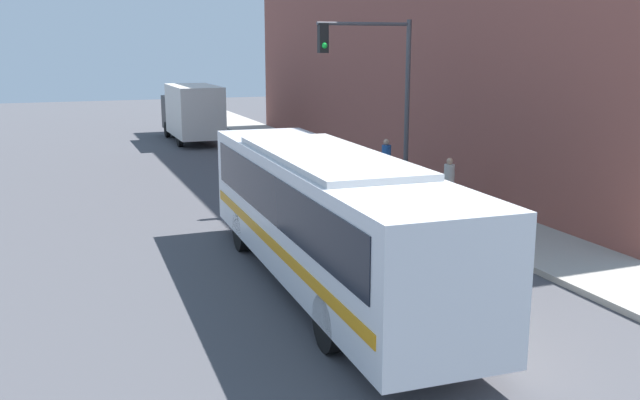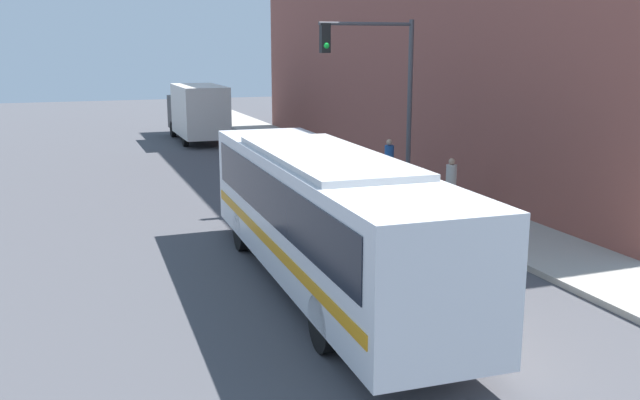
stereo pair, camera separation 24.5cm
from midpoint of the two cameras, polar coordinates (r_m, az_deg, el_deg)
ground_plane at (r=13.99m, az=6.08°, el=-9.87°), size 120.00×120.00×0.00m
sidewalk at (r=34.09m, az=0.28°, el=3.56°), size 2.77×70.00×0.15m
building_facade at (r=32.86m, az=9.56°, el=14.17°), size 6.00×32.11×12.84m
city_bus at (r=15.39m, az=0.77°, el=-0.85°), size 2.72×11.44×3.03m
delivery_truck at (r=40.07m, az=-9.63°, el=7.04°), size 2.31×7.18×3.13m
fire_hydrant at (r=21.19m, az=11.49°, el=-0.82°), size 0.26×0.35×0.78m
traffic_light_pole at (r=23.51m, az=5.22°, el=9.59°), size 3.28×0.35×5.91m
parking_meter at (r=25.08m, az=6.05°, el=2.37°), size 0.14×0.14×1.19m
pedestrian_near_corner at (r=23.09m, az=10.74°, el=1.36°), size 0.34×0.34×1.61m
pedestrian_mid_block at (r=26.13m, az=5.81°, el=2.99°), size 0.34×0.34×1.77m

